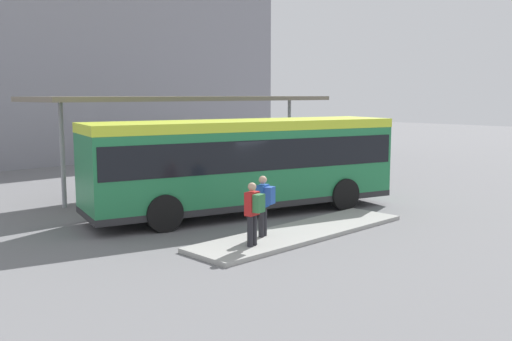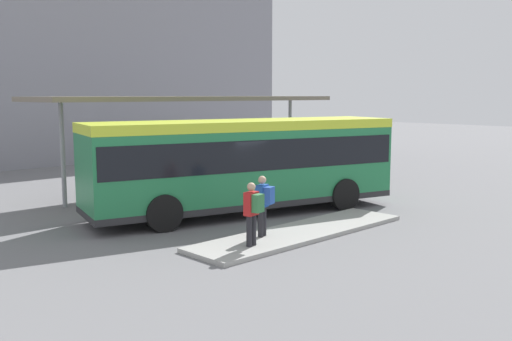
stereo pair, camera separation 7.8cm
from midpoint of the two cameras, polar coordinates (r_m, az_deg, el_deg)
The scene contains 11 objects.
ground_plane at distance 19.04m, azimuth -1.24°, elevation -4.31°, with size 120.00×120.00×0.00m, color slate.
curb_island at distance 16.26m, azimuth 4.46°, elevation -6.17°, with size 7.32×1.80×0.12m.
city_bus at distance 18.75m, azimuth -1.23°, elevation 1.12°, with size 10.72×5.12×3.10m.
pedestrian_waiting at distance 15.30m, azimuth 0.68°, elevation -3.16°, with size 0.47×0.51×1.65m.
pedestrian_companion at distance 14.32m, azimuth -0.41°, elevation -3.97°, with size 0.43×0.47×1.62m.
bicycle_white at distance 26.97m, azimuth 10.38°, elevation -0.16°, with size 0.48×1.61×0.70m.
bicycle_yellow at distance 27.20m, azimuth 8.74°, elevation 0.03°, with size 0.49×1.79×0.78m.
bicycle_orange at distance 27.58m, azimuth 7.32°, elevation 0.05°, with size 0.48×1.57×0.68m.
station_shelter at distance 23.81m, azimuth -6.27°, elevation 7.06°, with size 13.68×3.23×3.86m.
potted_planter_near_shelter at distance 20.24m, azimuth -7.89°, elevation -1.47°, with size 0.92×0.92×1.45m.
station_building at distance 40.14m, azimuth -20.38°, elevation 12.36°, with size 28.72×12.70×15.19m.
Camera 1 is at (-12.73, -13.60, 3.91)m, focal length 40.00 mm.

